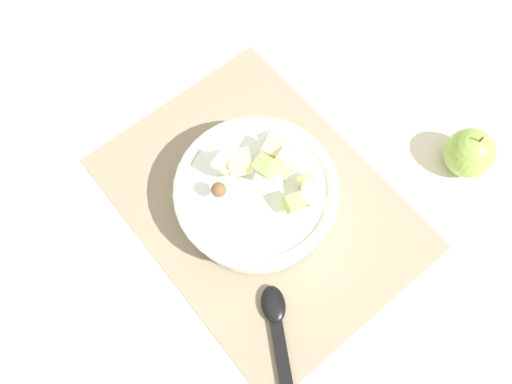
% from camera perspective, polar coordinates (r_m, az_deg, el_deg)
% --- Properties ---
extents(ground_plane, '(2.40, 2.40, 0.00)m').
position_cam_1_polar(ground_plane, '(0.84, 0.35, -1.21)').
color(ground_plane, silver).
extents(placemat, '(0.50, 0.37, 0.01)m').
position_cam_1_polar(placemat, '(0.84, 0.36, -1.13)').
color(placemat, gray).
rests_on(placemat, ground_plane).
extents(salad_bowl, '(0.25, 0.25, 0.14)m').
position_cam_1_polar(salad_bowl, '(0.80, 0.06, -0.18)').
color(salad_bowl, white).
rests_on(salad_bowl, placemat).
extents(serving_spoon, '(0.22, 0.15, 0.01)m').
position_cam_1_polar(serving_spoon, '(0.78, 2.60, -16.10)').
color(serving_spoon, black).
rests_on(serving_spoon, placemat).
extents(whole_apple, '(0.08, 0.08, 0.09)m').
position_cam_1_polar(whole_apple, '(0.90, 22.42, 3.98)').
color(whole_apple, '#8CB74C').
rests_on(whole_apple, ground_plane).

